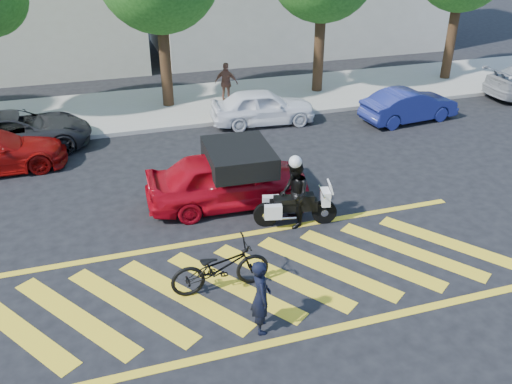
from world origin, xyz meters
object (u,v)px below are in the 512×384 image
object	(u,v)px
bicycle	(220,267)
officer_moto	(294,194)
police_motorcycle	(294,207)
red_convertible	(228,180)
parked_mid_right	(263,107)
parked_right	(409,105)
parked_mid_left	(16,132)
officer_bike	(261,296)

from	to	relation	value
bicycle	officer_moto	world-z (taller)	officer_moto
bicycle	police_motorcycle	world-z (taller)	bicycle
red_convertible	parked_mid_right	xyz separation A→B (m)	(2.84, 5.65, -0.09)
parked_mid_right	parked_right	distance (m)	5.54
bicycle	police_motorcycle	xyz separation A→B (m)	(2.44, 2.02, -0.05)
bicycle	parked_right	distance (m)	12.17
parked_mid_right	officer_moto	bearing A→B (deg)	172.40
parked_mid_left	red_convertible	bearing A→B (deg)	-139.37
officer_bike	parked_mid_right	distance (m)	11.23
officer_bike	bicycle	world-z (taller)	officer_bike
officer_moto	police_motorcycle	bearing A→B (deg)	128.19
red_convertible	officer_moto	bearing A→B (deg)	-137.52
officer_moto	parked_mid_right	xyz separation A→B (m)	(1.54, 7.20, -0.23)
officer_bike	parked_mid_right	bearing A→B (deg)	-11.18
officer_moto	parked_mid_right	distance (m)	7.37
police_motorcycle	bicycle	bearing A→B (deg)	-128.13
officer_moto	red_convertible	xyz separation A→B (m)	(-1.30, 1.55, -0.14)
police_motorcycle	parked_right	bearing A→B (deg)	52.38
officer_bike	bicycle	size ratio (longest dim) A/B	0.74
officer_moto	parked_right	bearing A→B (deg)	142.35
officer_bike	red_convertible	world-z (taller)	officer_bike
officer_moto	parked_mid_left	world-z (taller)	officer_moto
bicycle	parked_mid_left	distance (m)	10.31
officer_bike	parked_right	xyz separation A→B (m)	(8.90, 9.26, -0.17)
police_motorcycle	officer_moto	distance (m)	0.38
officer_bike	parked_mid_left	distance (m)	11.79
bicycle	parked_mid_left	xyz separation A→B (m)	(-4.62, 9.21, 0.11)
parked_right	bicycle	bearing A→B (deg)	123.73
parked_mid_right	parked_right	size ratio (longest dim) A/B	1.03
parked_mid_right	parked_right	xyz separation A→B (m)	(5.36, -1.40, -0.04)
officer_moto	red_convertible	world-z (taller)	officer_moto
parked_mid_left	parked_right	size ratio (longest dim) A/B	1.29
officer_bike	police_motorcycle	world-z (taller)	officer_bike
red_convertible	bicycle	bearing A→B (deg)	164.99
police_motorcycle	parked_mid_right	size ratio (longest dim) A/B	0.55
officer_moto	parked_right	xyz separation A→B (m)	(6.90, 5.80, -0.27)
officer_bike	parked_right	size ratio (longest dim) A/B	0.42
bicycle	officer_moto	distance (m)	3.17
bicycle	officer_bike	bearing A→B (deg)	-164.60
red_convertible	officer_bike	bearing A→B (deg)	174.57
officer_bike	officer_moto	size ratio (longest dim) A/B	0.88
parked_mid_left	bicycle	bearing A→B (deg)	-158.22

